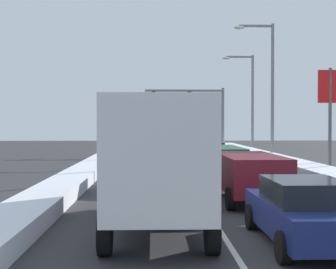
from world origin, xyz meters
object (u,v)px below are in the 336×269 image
Objects in this scene: sedan_gray_center_lane_third at (154,159)px; street_lamp_right_mid at (248,97)px; suv_charcoal_right_lane_fourth at (204,152)px; sedan_navy_right_lane_nearest at (304,211)px; street_lamp_right_near at (268,83)px; sedan_white_center_lane_second at (150,170)px; sedan_tan_center_lane_fourth at (154,153)px; suv_maroon_right_lane_second at (250,173)px; suv_green_right_lane_third at (220,160)px; traffic_light_gantry at (198,106)px; box_truck_center_lane_nearest at (158,157)px.

sedan_gray_center_lane_third is 14.98m from street_lamp_right_mid.
suv_charcoal_right_lane_fourth is at bearing 45.82° from sedan_gray_center_lane_third.
sedan_navy_right_lane_nearest is 0.49× the size of street_lamp_right_near.
suv_charcoal_right_lane_fourth is 10.68m from street_lamp_right_mid.
sedan_white_center_lane_second is 12.09m from sedan_tan_center_lane_fourth.
suv_maroon_right_lane_second is at bearing -78.01° from sedan_tan_center_lane_fourth.
sedan_navy_right_lane_nearest is 0.53× the size of street_lamp_right_mid.
suv_green_right_lane_third is at bearing -52.16° from sedan_gray_center_lane_third.
street_lamp_right_near reaches higher than suv_maroon_right_lane_second.
suv_maroon_right_lane_second is at bearing -47.67° from sedan_white_center_lane_second.
suv_charcoal_right_lane_fourth is 1.09× the size of sedan_tan_center_lane_fourth.
street_lamp_right_mid is (4.59, 8.77, 4.01)m from suv_charcoal_right_lane_fourth.
suv_charcoal_right_lane_fourth is 4.09m from sedan_tan_center_lane_fourth.
sedan_gray_center_lane_third is at bearing 101.89° from sedan_navy_right_lane_nearest.
traffic_light_gantry reaches higher than suv_green_right_lane_third.
street_lamp_right_mid is at bearing 57.14° from sedan_gray_center_lane_third.
suv_green_right_lane_third is 10.02m from street_lamp_right_near.
sedan_tan_center_lane_fourth is (-3.21, 2.53, -0.25)m from suv_charcoal_right_lane_fourth.
suv_green_right_lane_third is 10.41m from sedan_tan_center_lane_fourth.
sedan_tan_center_lane_fourth is 0.49× the size of street_lamp_right_near.
box_truck_center_lane_nearest is 1.60× the size of sedan_tan_center_lane_fourth.
traffic_light_gantry is at bearing 88.59° from sedan_navy_right_lane_nearest.
box_truck_center_lane_nearest is at bearing -89.77° from sedan_tan_center_lane_fourth.
street_lamp_right_near is 1.10× the size of street_lamp_right_mid.
suv_maroon_right_lane_second is 1.09× the size of sedan_white_center_lane_second.
suv_maroon_right_lane_second is 1.00× the size of suv_charcoal_right_lane_fourth.
sedan_white_center_lane_second and sedan_gray_center_lane_third have the same top height.
sedan_navy_right_lane_nearest is at bearing -91.41° from traffic_light_gantry.
sedan_navy_right_lane_nearest is 6.08m from suv_maroon_right_lane_second.
sedan_navy_right_lane_nearest is at bearing -81.18° from sedan_tan_center_lane_fourth.
street_lamp_right_near reaches higher than suv_charcoal_right_lane_fourth.
suv_charcoal_right_lane_fourth is 0.68× the size of box_truck_center_lane_nearest.
street_lamp_right_near is at bearing -92.74° from street_lamp_right_mid.
traffic_light_gantry reaches higher than sedan_tan_center_lane_fourth.
traffic_light_gantry is at bearing 85.93° from suv_charcoal_right_lane_fourth.
street_lamp_right_mid is (7.71, 26.69, 3.13)m from box_truck_center_lane_nearest.
suv_maroon_right_lane_second and suv_charcoal_right_lane_fourth have the same top height.
traffic_light_gantry is at bearing 76.82° from sedan_gray_center_lane_third.
suv_green_right_lane_third is 17.27m from street_lamp_right_mid.
sedan_tan_center_lane_fourth is 13.63m from traffic_light_gantry.
sedan_tan_center_lane_fourth is (0.15, 12.09, 0.00)m from sedan_white_center_lane_second.
street_lamp_right_mid is (7.95, 18.33, 4.27)m from sedan_white_center_lane_second.
box_truck_center_lane_nearest is 1.60× the size of sedan_white_center_lane_second.
suv_green_right_lane_third reaches higher than sedan_white_center_lane_second.
sedan_white_center_lane_second is at bearing -126.79° from street_lamp_right_near.
suv_green_right_lane_third is 5.18m from sedan_gray_center_lane_third.
sedan_tan_center_lane_fourth is at bearing 164.97° from street_lamp_right_near.
suv_charcoal_right_lane_fourth is at bearing 80.11° from box_truck_center_lane_nearest.
street_lamp_right_mid is (4.38, 28.30, 4.27)m from sedan_navy_right_lane_nearest.
traffic_light_gantry is at bearing 88.24° from suv_maroon_right_lane_second.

